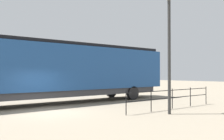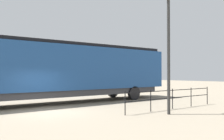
% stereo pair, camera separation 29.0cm
% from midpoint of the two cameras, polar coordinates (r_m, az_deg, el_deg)
% --- Properties ---
extents(ground_plane, '(120.00, 120.00, 0.00)m').
position_cam_midpoint_polar(ground_plane, '(14.08, -14.55, -9.51)').
color(ground_plane, gray).
extents(locomotive, '(3.14, 17.83, 4.34)m').
position_cam_midpoint_polar(locomotive, '(18.41, -10.72, 0.09)').
color(locomotive, navy).
rests_on(locomotive, ground_plane).
extents(lamp_post, '(0.51, 0.51, 6.50)m').
position_cam_midpoint_polar(lamp_post, '(13.52, 12.42, 9.29)').
color(lamp_post, '#2D2D2D').
rests_on(lamp_post, ground_plane).
extents(platform_fence, '(0.05, 7.58, 1.22)m').
position_cam_midpoint_polar(platform_fence, '(15.49, 13.20, -5.80)').
color(platform_fence, black).
rests_on(platform_fence, ground_plane).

